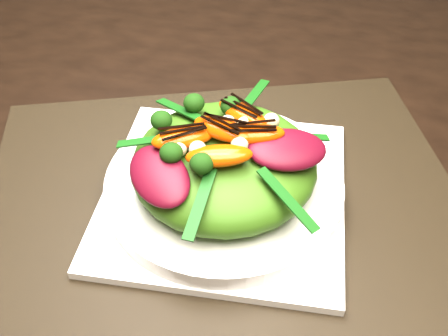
% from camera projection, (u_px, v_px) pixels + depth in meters
% --- Properties ---
extents(dining_table, '(1.60, 0.90, 0.75)m').
position_uv_depth(dining_table, '(320.00, 152.00, 0.68)').
color(dining_table, black).
rests_on(dining_table, floor).
extents(placemat, '(0.64, 0.57, 0.00)m').
position_uv_depth(placemat, '(224.00, 197.00, 0.59)').
color(placemat, black).
rests_on(placemat, dining_table).
extents(plate_base, '(0.29, 0.29, 0.01)m').
position_uv_depth(plate_base, '(224.00, 193.00, 0.59)').
color(plate_base, white).
rests_on(plate_base, placemat).
extents(salad_bowl, '(0.32, 0.32, 0.02)m').
position_uv_depth(salad_bowl, '(224.00, 184.00, 0.58)').
color(salad_bowl, silver).
rests_on(salad_bowl, plate_base).
extents(lettuce_mound, '(0.23, 0.23, 0.07)m').
position_uv_depth(lettuce_mound, '(224.00, 163.00, 0.56)').
color(lettuce_mound, '#396312').
rests_on(lettuce_mound, salad_bowl).
extents(radicchio_leaf, '(0.10, 0.08, 0.02)m').
position_uv_depth(radicchio_leaf, '(287.00, 149.00, 0.52)').
color(radicchio_leaf, '#450713').
rests_on(radicchio_leaf, lettuce_mound).
extents(orange_segment, '(0.07, 0.03, 0.02)m').
position_uv_depth(orange_segment, '(221.00, 122.00, 0.54)').
color(orange_segment, '#C63603').
rests_on(orange_segment, lettuce_mound).
extents(broccoli_floret, '(0.03, 0.03, 0.03)m').
position_uv_depth(broccoli_floret, '(182.00, 106.00, 0.56)').
color(broccoli_floret, black).
rests_on(broccoli_floret, lettuce_mound).
extents(macadamia_nut, '(0.02, 0.02, 0.02)m').
position_uv_depth(macadamia_nut, '(241.00, 157.00, 0.51)').
color(macadamia_nut, '#C7AF8C').
rests_on(macadamia_nut, lettuce_mound).
extents(balsamic_drizzle, '(0.04, 0.01, 0.00)m').
position_uv_depth(balsamic_drizzle, '(221.00, 114.00, 0.54)').
color(balsamic_drizzle, black).
rests_on(balsamic_drizzle, orange_segment).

